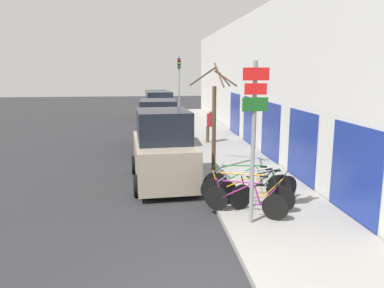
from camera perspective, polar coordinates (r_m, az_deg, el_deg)
ground_plane at (r=16.93m, az=-4.01°, el=-1.63°), size 80.00×80.00×0.00m
sidewalk_curb at (r=19.92m, az=3.10°, el=0.53°), size 3.20×32.00×0.15m
building_facade at (r=19.88m, az=8.28°, el=9.53°), size 0.23×32.00×6.50m
signpost at (r=8.67m, az=9.38°, el=1.57°), size 0.60×0.12×3.79m
bicycle_0 at (r=9.55m, az=8.05°, el=-8.53°), size 1.86×1.19×0.89m
bicycle_1 at (r=10.07m, az=8.23°, el=-7.35°), size 2.27×1.21×0.95m
bicycle_2 at (r=10.39m, az=11.09°, el=-6.91°), size 2.14×0.94×0.93m
bicycle_3 at (r=10.61m, az=9.51°, el=-6.51°), size 2.36×0.73×0.91m
bicycle_4 at (r=10.81m, az=8.34°, el=-5.99°), size 2.41×0.79×0.98m
parked_car_0 at (r=12.47m, az=-4.40°, el=-1.03°), size 2.25×4.27×2.47m
parked_car_1 at (r=18.18m, az=-5.17°, el=2.69°), size 2.12×4.55×2.37m
parked_car_2 at (r=24.08m, az=-5.08°, el=4.80°), size 2.16×4.39×2.44m
parked_car_3 at (r=29.23m, az=-5.44°, el=5.77°), size 2.16×4.46×2.26m
pedestrian_near at (r=18.87m, az=2.86°, el=3.17°), size 0.44×0.37×1.68m
street_tree at (r=13.46m, az=3.41°, el=3.79°), size 1.59×1.84×3.86m
traffic_light at (r=25.22m, az=-1.98°, el=9.53°), size 0.20×0.30×4.50m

